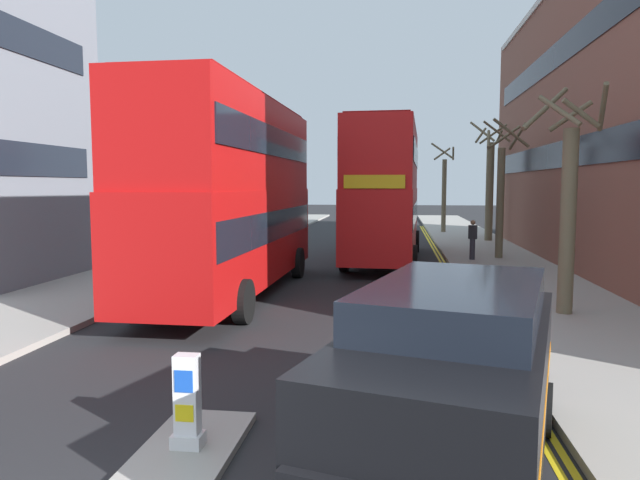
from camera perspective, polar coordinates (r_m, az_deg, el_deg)
The scene contains 14 objects.
sidewalk_right at distance 20.01m, azimuth 19.33°, elevation -3.80°, with size 4.00×80.00×0.14m, color #9E9991.
sidewalk_left at distance 21.52m, azimuth -16.99°, elevation -3.10°, with size 4.00×80.00×0.14m, color #9E9991.
kerb_line_outer at distance 17.74m, azimuth 13.96°, elevation -5.03°, with size 0.10×56.00×0.01m, color yellow.
kerb_line_inner at distance 17.72m, azimuth 13.44°, elevation -5.03°, with size 0.10×56.00×0.01m, color yellow.
traffic_island at distance 7.43m, azimuth -12.88°, elevation -19.61°, with size 1.10×2.20×0.10m, color #9E9991.
keep_left_bollard at distance 7.21m, azimuth -12.98°, elevation -15.59°, with size 0.36×0.28×1.11m.
double_decker_bus_away at distance 16.70m, azimuth -8.62°, elevation 4.87°, with size 2.93×10.85×5.64m.
double_decker_bus_oncoming at distance 24.28m, azimuth 6.47°, elevation 5.06°, with size 3.16×10.91×5.64m.
taxi_minivan at distance 6.52m, azimuth 12.80°, elevation -13.56°, with size 3.07×5.14×2.12m.
pedestrian_far at distance 24.37m, azimuth 14.85°, elevation 0.10°, with size 0.34×0.22×1.62m.
street_tree_near at distance 38.39m, azimuth 12.18°, elevation 4.84°, with size 1.57×1.67×5.74m.
street_tree_mid at distance 25.21m, azimuth 17.48°, elevation 4.55°, with size 1.67×1.90×5.70m.
street_tree_far at distance 14.75m, azimuth 23.33°, elevation 3.12°, with size 1.95×1.93×5.45m.
street_tree_distant at distance 33.05m, azimuth 16.42°, elevation 5.20°, with size 2.10×2.13×6.49m.
Camera 1 is at (2.41, -3.34, 3.18)m, focal length 32.36 mm.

